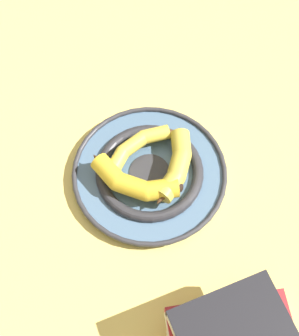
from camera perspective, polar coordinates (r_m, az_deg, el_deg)
name	(u,v)px	position (r m, az deg, el deg)	size (l,w,h in m)	color
ground_plane	(132,175)	(0.98, -2.20, -0.87)	(2.80, 2.80, 0.00)	#E5CC6B
decorative_bowl	(150,173)	(0.97, 0.00, -0.59)	(0.32, 0.32, 0.03)	slate
banana_a	(176,167)	(0.93, 3.28, 0.13)	(0.17, 0.10, 0.04)	gold
banana_b	(137,146)	(0.96, -1.57, 2.71)	(0.18, 0.07, 0.03)	yellow
banana_c	(132,182)	(0.92, -2.15, -1.71)	(0.10, 0.19, 0.04)	gold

